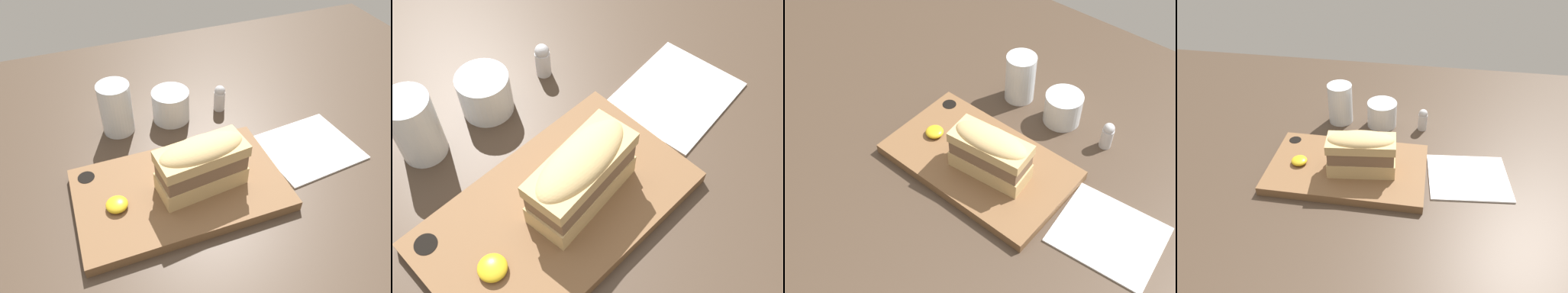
% 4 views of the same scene
% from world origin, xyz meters
% --- Properties ---
extents(dining_table, '(1.81, 1.19, 0.02)m').
position_xyz_m(dining_table, '(0.00, 0.00, 0.01)').
color(dining_table, '#423326').
rests_on(dining_table, ground).
extents(serving_board, '(0.37, 0.22, 0.02)m').
position_xyz_m(serving_board, '(0.06, -0.02, 0.03)').
color(serving_board, brown).
rests_on(serving_board, dining_table).
extents(sandwich, '(0.16, 0.08, 0.10)m').
position_xyz_m(sandwich, '(0.10, -0.03, 0.10)').
color(sandwich, tan).
rests_on(sandwich, serving_board).
extents(mustard_dollop, '(0.04, 0.04, 0.02)m').
position_xyz_m(mustard_dollop, '(-0.06, -0.03, 0.05)').
color(mustard_dollop, gold).
rests_on(mustard_dollop, serving_board).
extents(water_glass, '(0.07, 0.07, 0.11)m').
position_xyz_m(water_glass, '(-0.01, 0.20, 0.07)').
color(water_glass, silver).
rests_on(water_glass, dining_table).
extents(wine_glass, '(0.08, 0.08, 0.07)m').
position_xyz_m(wine_glass, '(0.11, 0.19, 0.05)').
color(wine_glass, silver).
rests_on(wine_glass, dining_table).
extents(napkin, '(0.20, 0.17, 0.00)m').
position_xyz_m(napkin, '(0.34, -0.00, 0.02)').
color(napkin, white).
rests_on(napkin, dining_table).
extents(salt_shaker, '(0.03, 0.03, 0.06)m').
position_xyz_m(salt_shaker, '(0.23, 0.19, 0.05)').
color(salt_shaker, silver).
rests_on(salt_shaker, dining_table).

